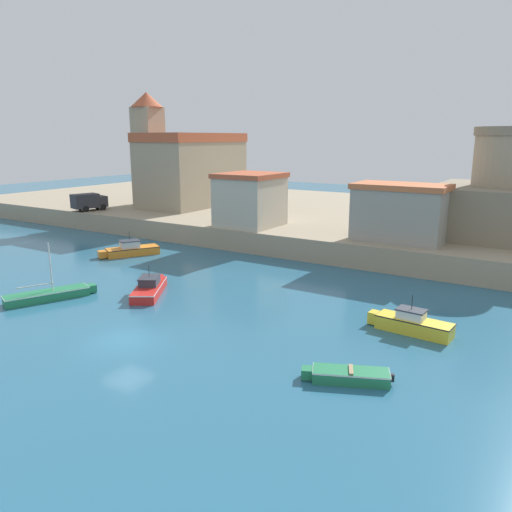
{
  "coord_description": "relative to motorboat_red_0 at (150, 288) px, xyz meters",
  "views": [
    {
      "loc": [
        20.98,
        -19.05,
        11.58
      ],
      "look_at": [
        -0.4,
        14.97,
        2.0
      ],
      "focal_mm": 35.0,
      "sensor_mm": 36.0,
      "label": 1
    }
  ],
  "objects": [
    {
      "name": "ground_plane",
      "position": [
        5.11,
        -7.29,
        -0.49
      ],
      "size": [
        200.0,
        200.0,
        0.0
      ],
      "primitive_type": "plane",
      "color": "#28607F"
    },
    {
      "name": "quay_seawall",
      "position": [
        5.11,
        35.16,
        0.62
      ],
      "size": [
        120.0,
        40.0,
        2.23
      ],
      "primitive_type": "cube",
      "color": "gray",
      "rests_on": "ground"
    },
    {
      "name": "motorboat_red_0",
      "position": [
        0.0,
        0.0,
        0.0
      ],
      "size": [
        4.32,
        5.79,
        2.24
      ],
      "color": "red",
      "rests_on": "ground"
    },
    {
      "name": "sailboat_green_1",
      "position": [
        -5.25,
        -4.95,
        -0.12
      ],
      "size": [
        3.64,
        6.38,
        4.22
      ],
      "color": "#237A4C",
      "rests_on": "ground"
    },
    {
      "name": "motorboat_yellow_2",
      "position": [
        18.94,
        2.79,
        0.08
      ],
      "size": [
        5.2,
        1.79,
        2.38
      ],
      "color": "yellow",
      "rests_on": "ground"
    },
    {
      "name": "dinghy_green_3",
      "position": [
        18.07,
        -5.15,
        -0.16
      ],
      "size": [
        4.27,
        2.62,
        0.68
      ],
      "color": "#237A4C",
      "rests_on": "ground"
    },
    {
      "name": "motorboat_orange_4",
      "position": [
        -10.64,
        8.36,
        0.07
      ],
      "size": [
        4.22,
        5.85,
        2.44
      ],
      "color": "orange",
      "rests_on": "ground"
    },
    {
      "name": "church",
      "position": [
        -19.68,
        28.17,
        7.16
      ],
      "size": [
        12.31,
        15.29,
        15.4
      ],
      "color": "gray",
      "rests_on": "quay_seawall"
    },
    {
      "name": "fortress",
      "position": [
        21.11,
        26.7,
        5.16
      ],
      "size": [
        13.01,
        13.01,
        10.32
      ],
      "color": "gray",
      "rests_on": "quay_seawall"
    },
    {
      "name": "harbor_shed_near_wharf",
      "position": [
        -2.89,
        18.6,
        4.59
      ],
      "size": [
        6.05,
        6.62,
        5.67
      ],
      "color": "#BCB29E",
      "rests_on": "quay_seawall"
    },
    {
      "name": "harbor_shed_mid_row",
      "position": [
        13.11,
        19.13,
        4.39
      ],
      "size": [
        8.4,
        4.86,
        5.26
      ],
      "color": "gray",
      "rests_on": "quay_seawall"
    },
    {
      "name": "truck_on_quay",
      "position": [
        -27.0,
        17.06,
        2.95
      ],
      "size": [
        3.19,
        4.71,
        2.2
      ],
      "color": "#333338",
      "rests_on": "quay_seawall"
    }
  ]
}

